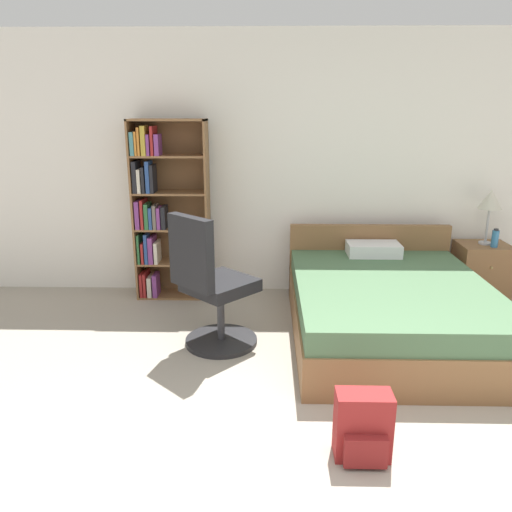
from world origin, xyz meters
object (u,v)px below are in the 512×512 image
(bed, at_px, (388,306))
(nightstand, at_px, (481,272))
(table_lamp, at_px, (491,201))
(bookshelf, at_px, (162,210))
(backpack_red, at_px, (363,428))
(water_bottle, at_px, (495,238))
(office_chair, at_px, (211,290))

(bed, xyz_separation_m, nightstand, (1.12, 0.85, 0.03))
(bed, distance_m, table_lamp, 1.60)
(bookshelf, distance_m, backpack_red, 3.02)
(bed, distance_m, backpack_red, 1.66)
(nightstand, bearing_deg, water_bottle, -65.89)
(office_chair, height_order, backpack_red, office_chair)
(office_chair, bearing_deg, water_bottle, 21.11)
(bed, bearing_deg, bookshelf, 156.65)
(bed, relative_size, table_lamp, 3.75)
(bookshelf, relative_size, water_bottle, 9.72)
(office_chair, distance_m, table_lamp, 2.87)
(office_chair, relative_size, table_lamp, 2.06)
(table_lamp, height_order, backpack_red, table_lamp)
(backpack_red, bearing_deg, water_bottle, 54.55)
(office_chair, height_order, table_lamp, table_lamp)
(bed, xyz_separation_m, backpack_red, (-0.49, -1.58, -0.07))
(bookshelf, distance_m, water_bottle, 3.25)
(bed, height_order, backpack_red, bed)
(office_chair, xyz_separation_m, table_lamp, (2.59, 1.13, 0.51))
(office_chair, bearing_deg, table_lamp, 23.51)
(bookshelf, xyz_separation_m, nightstand, (3.19, -0.04, -0.61))
(office_chair, bearing_deg, bed, 10.33)
(nightstand, relative_size, table_lamp, 1.07)
(bookshelf, relative_size, office_chair, 1.60)
(bookshelf, xyz_separation_m, office_chair, (0.60, -1.16, -0.41))
(bookshelf, relative_size, backpack_red, 4.52)
(bookshelf, bearing_deg, office_chair, -62.49)
(bookshelf, relative_size, table_lamp, 3.28)
(bookshelf, relative_size, nightstand, 3.06)
(nightstand, bearing_deg, office_chair, -156.58)
(bed, distance_m, office_chair, 1.51)
(water_bottle, bearing_deg, nightstand, 114.11)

